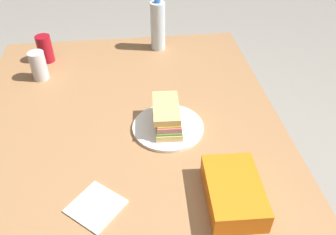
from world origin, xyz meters
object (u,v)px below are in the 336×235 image
object	(u,v)px
paper_plate	(168,127)
water_bottle_tall	(158,26)
soda_can_silver	(39,66)
sandwich	(167,116)
soda_can_red	(45,49)
dining_table	(128,158)
chip_bag	(233,192)

from	to	relation	value
paper_plate	water_bottle_tall	distance (m)	0.61
paper_plate	soda_can_silver	world-z (taller)	soda_can_silver
sandwich	water_bottle_tall	xyz separation A→B (m)	(0.59, -0.03, 0.06)
paper_plate	soda_can_silver	bearing A→B (deg)	52.00
soda_can_red	soda_can_silver	size ratio (longest dim) A/B	1.00
soda_can_silver	dining_table	bearing A→B (deg)	-141.72
sandwich	soda_can_silver	size ratio (longest dim) A/B	1.53
sandwich	soda_can_red	world-z (taller)	soda_can_red
sandwich	water_bottle_tall	distance (m)	0.60
soda_can_red	soda_can_silver	bearing A→B (deg)	178.25
chip_bag	sandwich	bearing A→B (deg)	26.24
water_bottle_tall	sandwich	bearing A→B (deg)	177.58
chip_bag	water_bottle_tall	world-z (taller)	water_bottle_tall
paper_plate	chip_bag	world-z (taller)	chip_bag
sandwich	chip_bag	bearing A→B (deg)	-156.18
soda_can_silver	paper_plate	bearing A→B (deg)	-128.00
dining_table	sandwich	distance (m)	0.21
chip_bag	paper_plate	bearing A→B (deg)	26.24
soda_can_silver	soda_can_red	bearing A→B (deg)	-1.75
water_bottle_tall	soda_can_silver	size ratio (longest dim) A/B	1.98
paper_plate	soda_can_red	xyz separation A→B (m)	(0.53, 0.49, 0.06)
dining_table	water_bottle_tall	xyz separation A→B (m)	(0.65, -0.17, 0.19)
chip_bag	soda_can_silver	bearing A→B (deg)	44.25
water_bottle_tall	paper_plate	bearing A→B (deg)	177.75
dining_table	soda_can_red	size ratio (longest dim) A/B	12.63
dining_table	soda_can_silver	bearing A→B (deg)	38.28
dining_table	water_bottle_tall	size ratio (longest dim) A/B	6.38
dining_table	soda_can_red	distance (m)	0.69
soda_can_red	soda_can_silver	distance (m)	0.15
paper_plate	soda_can_red	world-z (taller)	soda_can_red
sandwich	soda_can_red	distance (m)	0.72
water_bottle_tall	soda_can_silver	xyz separation A→B (m)	(-0.21, 0.52, -0.05)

